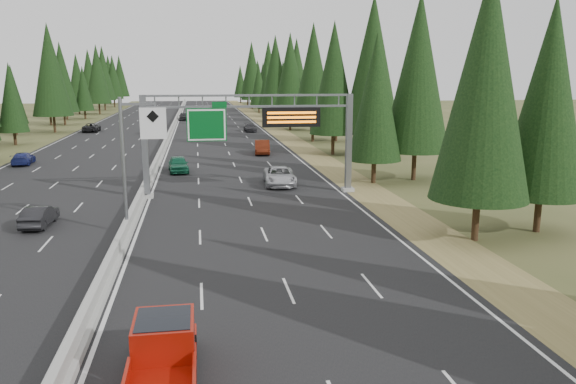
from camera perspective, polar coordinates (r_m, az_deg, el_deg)
The scene contains 19 objects.
road at distance 88.85m, azimuth -11.95°, elevation 5.49°, with size 32.00×260.00×0.08m, color black.
shoulder_right at distance 89.77m, azimuth -0.48°, elevation 5.80°, with size 3.60×260.00×0.06m, color olive.
shoulder_left at distance 91.46m, azimuth -23.20°, elevation 4.97°, with size 3.60×260.00×0.06m, color #3D4520.
median_barrier at distance 88.81m, azimuth -11.96°, elevation 5.73°, with size 0.70×260.00×0.85m.
sign_gantry at distance 43.58m, azimuth -3.08°, elevation 6.45°, with size 16.75×0.98×7.80m.
hov_sign_pole at distance 33.75m, azimuth -15.44°, elevation 3.58°, with size 2.80×0.50×8.00m.
tree_row_right at distance 79.92m, azimuth 3.63°, elevation 11.55°, with size 11.61×239.93×18.94m.
tree_row_left at distance 92.39m, azimuth -26.24°, elevation 10.44°, with size 11.93×239.39×18.30m.
silver_minivan at distance 48.04m, azimuth -0.86°, elevation 1.63°, with size 2.57×5.56×1.55m, color #B2B2B7.
red_pickup at distance 18.21m, azimuth -12.51°, elevation -15.24°, with size 1.96×5.49×1.79m.
car_ahead_green at distance 55.64m, azimuth -11.08°, elevation 2.80°, with size 1.83×4.54×1.55m, color #14583A.
car_ahead_dkred at distance 67.53m, azimuth -2.63°, elevation 4.58°, with size 1.73×4.97×1.64m, color #531A0B.
car_ahead_dkgrey at distance 95.12m, azimuth -3.87°, elevation 6.54°, with size 1.88×4.63×1.34m, color black.
car_ahead_white at distance 127.14m, azimuth -8.42°, elevation 7.77°, with size 2.48×5.39×1.50m, color white.
car_ahead_far at distance 121.91m, azimuth -10.56°, elevation 7.57°, with size 1.93×4.80×1.63m, color black.
car_onc_near at distance 38.10m, azimuth -23.96°, elevation -2.24°, with size 1.38×3.96×1.31m, color black.
car_onc_blue at distance 65.57m, azimuth -25.31°, elevation 3.11°, with size 1.82×4.47×1.30m, color navy.
car_onc_white at distance 94.45m, azimuth -13.92°, elevation 6.23°, with size 1.74×4.32×1.47m, color beige.
car_onc_far at distance 100.35m, azimuth -19.33°, elevation 6.21°, with size 2.42×5.24×1.46m, color black.
Camera 1 is at (4.30, -8.27, 9.23)m, focal length 35.00 mm.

